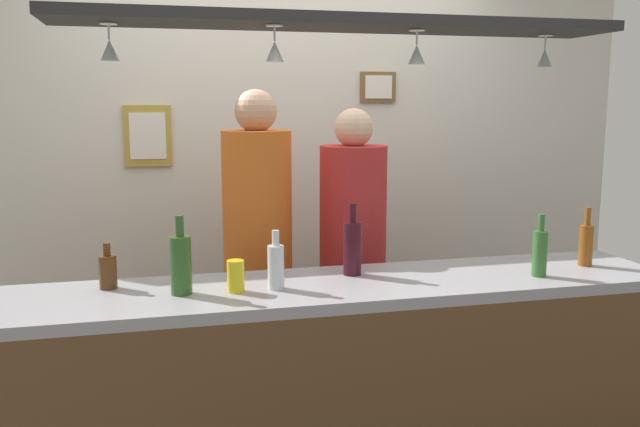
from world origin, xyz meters
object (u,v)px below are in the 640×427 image
at_px(bottle_champagne_green, 181,263).
at_px(bottle_beer_brown_stubby, 108,271).
at_px(bottle_wine_dark_red, 352,247).
at_px(bottle_soda_clear, 276,266).
at_px(person_right_red_shirt, 353,239).
at_px(bottle_beer_green_import, 540,252).
at_px(bottle_beer_amber_tall, 586,243).
at_px(picture_frame_upper_small, 378,87).
at_px(person_left_orange_shirt, 258,232).
at_px(drink_can, 236,276).
at_px(picture_frame_caricature, 148,136).

distance_m(bottle_champagne_green, bottle_beer_brown_stubby, 0.31).
bearing_deg(bottle_wine_dark_red, bottle_soda_clear, -158.24).
xyz_separation_m(person_right_red_shirt, bottle_beer_green_import, (0.56, -0.83, 0.08)).
height_order(bottle_soda_clear, bottle_beer_brown_stubby, bottle_soda_clear).
bearing_deg(bottle_beer_green_import, bottle_beer_amber_tall, 21.26).
bearing_deg(bottle_beer_brown_stubby, picture_frame_upper_small, 40.01).
bearing_deg(picture_frame_upper_small, person_left_orange_shirt, -141.22).
xyz_separation_m(person_left_orange_shirt, drink_can, (-0.20, -0.76, -0.02)).
xyz_separation_m(bottle_beer_brown_stubby, picture_frame_upper_small, (1.52, 1.27, 0.73)).
height_order(bottle_champagne_green, picture_frame_caricature, picture_frame_caricature).
height_order(person_left_orange_shirt, bottle_wine_dark_red, person_left_orange_shirt).
distance_m(bottle_soda_clear, picture_frame_upper_small, 1.83).
bearing_deg(person_right_red_shirt, bottle_beer_green_import, -56.10).
relative_size(person_right_red_shirt, bottle_beer_green_import, 6.39).
bearing_deg(person_left_orange_shirt, drink_can, -104.77).
xyz_separation_m(bottle_beer_amber_tall, drink_can, (-1.55, -0.05, -0.04)).
bearing_deg(bottle_beer_amber_tall, bottle_champagne_green, -179.06).
distance_m(person_left_orange_shirt, picture_frame_caricature, 0.96).
xyz_separation_m(person_left_orange_shirt, bottle_wine_dark_red, (0.30, -0.62, 0.04)).
distance_m(person_right_red_shirt, picture_frame_upper_small, 1.09).
xyz_separation_m(bottle_beer_green_import, picture_frame_upper_small, (-0.20, 1.51, 0.70)).
distance_m(bottle_beer_brown_stubby, drink_can, 0.50).
bearing_deg(picture_frame_upper_small, bottle_beer_green_import, -82.44).
distance_m(bottle_champagne_green, picture_frame_caricature, 1.48).
xyz_separation_m(person_left_orange_shirt, bottle_champagne_green, (-0.40, -0.74, 0.04)).
height_order(bottle_beer_brown_stubby, drink_can, bottle_beer_brown_stubby).
xyz_separation_m(person_right_red_shirt, bottle_beer_brown_stubby, (-1.16, -0.60, 0.05)).
xyz_separation_m(bottle_beer_amber_tall, bottle_champagne_green, (-1.75, -0.03, 0.02)).
xyz_separation_m(bottle_beer_green_import, drink_can, (-1.25, 0.07, -0.04)).
xyz_separation_m(bottle_beer_green_import, picture_frame_caricature, (-1.55, 1.51, 0.42)).
bearing_deg(bottle_wine_dark_red, person_right_red_shirt, 73.13).
xyz_separation_m(bottle_soda_clear, bottle_beer_brown_stubby, (-0.63, 0.16, -0.02)).
relative_size(person_left_orange_shirt, drink_can, 14.36).
relative_size(person_left_orange_shirt, bottle_beer_green_import, 6.74).
distance_m(bottle_soda_clear, bottle_champagne_green, 0.36).
height_order(person_right_red_shirt, bottle_champagne_green, person_right_red_shirt).
xyz_separation_m(bottle_beer_amber_tall, picture_frame_upper_small, (-0.50, 1.39, 0.70)).
height_order(person_left_orange_shirt, picture_frame_upper_small, picture_frame_upper_small).
distance_m(bottle_soda_clear, drink_can, 0.16).
relative_size(person_right_red_shirt, bottle_beer_brown_stubby, 9.23).
bearing_deg(person_right_red_shirt, picture_frame_caricature, 145.77).
xyz_separation_m(drink_can, picture_frame_caricature, (-0.31, 1.44, 0.46)).
relative_size(person_right_red_shirt, bottle_wine_dark_red, 5.54).
height_order(person_left_orange_shirt, bottle_champagne_green, person_left_orange_shirt).
relative_size(person_left_orange_shirt, bottle_wine_dark_red, 5.84).
bearing_deg(person_left_orange_shirt, bottle_champagne_green, -118.53).
relative_size(bottle_wine_dark_red, picture_frame_upper_small, 1.36).
height_order(person_right_red_shirt, picture_frame_caricature, picture_frame_caricature).
bearing_deg(person_right_red_shirt, bottle_wine_dark_red, -106.87).
bearing_deg(bottle_beer_amber_tall, person_right_red_shirt, 140.27).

